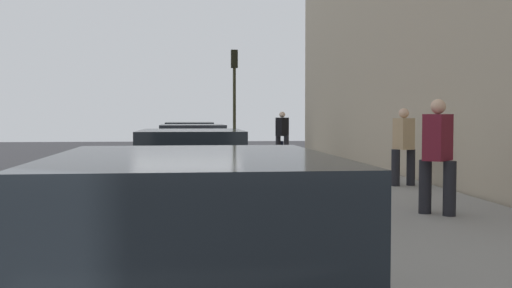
% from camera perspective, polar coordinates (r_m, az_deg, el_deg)
% --- Properties ---
extents(ground_plane, '(56.00, 56.00, 0.00)m').
position_cam_1_polar(ground_plane, '(14.88, -6.21, -4.14)').
color(ground_plane, black).
extents(sidewalk, '(28.00, 4.60, 0.15)m').
position_cam_1_polar(sidewalk, '(15.21, 6.35, -3.72)').
color(sidewalk, gray).
rests_on(sidewalk, ground).
extents(lane_stripe_centre, '(28.00, 0.14, 0.01)m').
position_cam_1_polar(lane_stripe_centre, '(15.25, -18.35, -4.08)').
color(lane_stripe_centre, gold).
rests_on(lane_stripe_centre, ground).
extents(snow_bank_curb, '(8.85, 0.56, 0.22)m').
position_cam_1_polar(snow_bank_curb, '(10.60, -2.60, -6.26)').
color(snow_bank_curb, white).
rests_on(snow_bank_curb, ground).
extents(parked_car_charcoal, '(4.46, 1.96, 1.51)m').
position_cam_1_polar(parked_car_charcoal, '(3.95, -5.75, -11.82)').
color(parked_car_charcoal, black).
rests_on(parked_car_charcoal, ground).
extents(parked_car_black, '(4.35, 1.91, 1.51)m').
position_cam_1_polar(parked_car_black, '(10.19, -5.85, -2.96)').
color(parked_car_black, black).
rests_on(parked_car_black, ground).
extents(parked_car_red, '(4.34, 1.98, 1.51)m').
position_cam_1_polar(parked_car_red, '(16.26, -5.79, -0.90)').
color(parked_car_red, black).
rests_on(parked_car_red, ground).
extents(parked_car_silver, '(4.32, 1.94, 1.51)m').
position_cam_1_polar(parked_car_silver, '(21.94, -6.04, 0.00)').
color(parked_car_silver, black).
rests_on(parked_car_silver, ground).
extents(pedestrian_tan_coat, '(0.52, 0.57, 1.76)m').
position_cam_1_polar(pedestrian_tan_coat, '(14.65, 13.18, -0.03)').
color(pedestrian_tan_coat, black).
rests_on(pedestrian_tan_coat, sidewalk).
extents(pedestrian_black_coat, '(0.54, 0.54, 1.74)m').
position_cam_1_polar(pedestrian_black_coat, '(24.05, 2.38, 1.00)').
color(pedestrian_black_coat, black).
rests_on(pedestrian_black_coat, sidewalk).
extents(pedestrian_burgundy_coat, '(0.58, 0.58, 1.85)m').
position_cam_1_polar(pedestrian_burgundy_coat, '(10.49, 16.09, -0.80)').
color(pedestrian_burgundy_coat, black).
rests_on(pedestrian_burgundy_coat, sidewalk).
extents(traffic_light_pole, '(0.35, 0.26, 4.16)m').
position_cam_1_polar(traffic_light_pole, '(24.84, -1.97, 5.43)').
color(traffic_light_pole, '#2D2D19').
rests_on(traffic_light_pole, sidewalk).
extents(rolling_suitcase, '(0.34, 0.22, 0.96)m').
position_cam_1_polar(rolling_suitcase, '(24.49, 2.17, -0.43)').
color(rolling_suitcase, '#191E38').
rests_on(rolling_suitcase, sidewalk).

